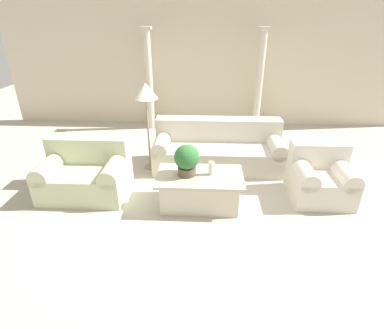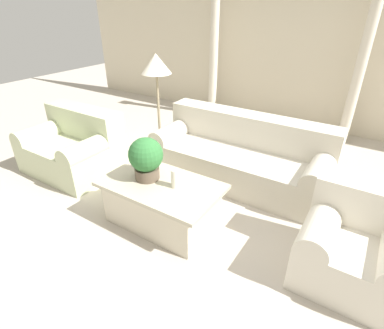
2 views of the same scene
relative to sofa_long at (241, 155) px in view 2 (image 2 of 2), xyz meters
name	(u,v)px [view 2 (image 2 of 2)]	position (x,y,z in m)	size (l,w,h in m)	color
ground_plane	(195,203)	(-0.19, -0.84, -0.34)	(16.00, 16.00, 0.00)	#BCB2A3
wall_back	(295,36)	(-0.19, 2.50, 1.26)	(10.00, 0.06, 3.20)	beige
sofa_long	(241,155)	(0.00, 0.00, 0.00)	(2.32, 0.93, 0.84)	beige
loveseat	(74,146)	(-2.10, -1.03, 0.01)	(1.27, 0.93, 0.84)	beige
coffee_table	(162,203)	(-0.30, -1.32, -0.09)	(1.25, 0.75, 0.49)	beige
potted_plant	(146,158)	(-0.49, -1.31, 0.40)	(0.36, 0.36, 0.46)	brown
pillar_candle	(175,178)	(-0.14, -1.29, 0.25)	(0.08, 0.08, 0.20)	silver
floor_lamp	(156,69)	(-1.25, -0.15, 1.01)	(0.41, 0.41, 1.55)	gray
column_left	(214,57)	(-1.60, 2.06, 0.85)	(0.23, 0.23, 2.33)	beige
column_right	(359,71)	(0.99, 2.06, 0.85)	(0.23, 0.23, 2.33)	beige
armchair	(356,244)	(1.53, -1.00, 0.01)	(0.86, 0.85, 0.81)	beige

